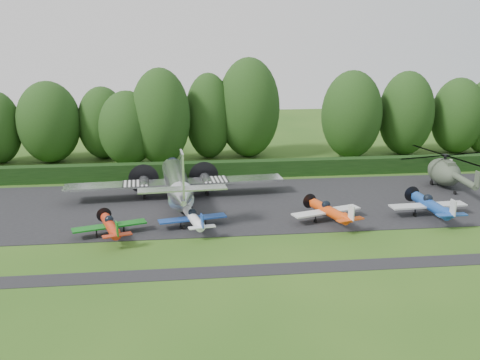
{
  "coord_description": "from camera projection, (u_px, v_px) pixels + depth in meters",
  "views": [
    {
      "loc": [
        -7.4,
        -42.34,
        17.13
      ],
      "look_at": [
        -1.3,
        10.46,
        2.5
      ],
      "focal_mm": 40.0,
      "sensor_mm": 36.0,
      "label": 1
    }
  ],
  "objects": [
    {
      "name": "hedgerow",
      "position": [
        241.0,
        177.0,
        66.03
      ],
      "size": [
        90.0,
        1.6,
        2.0
      ],
      "primitive_type": "cube",
      "color": "black",
      "rests_on": "ground"
    },
    {
      "name": "light_plane_white",
      "position": [
        194.0,
        218.0,
        48.23
      ],
      "size": [
        6.21,
        6.53,
        2.39
      ],
      "rotation": [
        0.0,
        0.0,
        -0.21
      ],
      "color": "white",
      "rests_on": "ground"
    },
    {
      "name": "tree_6",
      "position": [
        209.0,
        116.0,
        74.54
      ],
      "size": [
        6.61,
        6.61,
        11.95
      ],
      "color": "black",
      "rests_on": "ground"
    },
    {
      "name": "apron",
      "position": [
        253.0,
        204.0,
        55.49
      ],
      "size": [
        70.0,
        18.0,
        0.01
      ],
      "primitive_type": "cube",
      "color": "black",
      "rests_on": "ground"
    },
    {
      "name": "tree_8",
      "position": [
        458.0,
        116.0,
        77.82
      ],
      "size": [
        7.6,
        7.6,
        11.03
      ],
      "color": "black",
      "rests_on": "ground"
    },
    {
      "name": "taxiway_verge",
      "position": [
        282.0,
        269.0,
        40.17
      ],
      "size": [
        70.0,
        2.0,
        0.0
      ],
      "primitive_type": "cube",
      "color": "black",
      "rests_on": "ground"
    },
    {
      "name": "light_plane_blue",
      "position": [
        431.0,
        205.0,
        51.24
      ],
      "size": [
        7.56,
        7.95,
        2.91
      ],
      "rotation": [
        0.0,
        0.0,
        -0.06
      ],
      "color": "navy",
      "rests_on": "ground"
    },
    {
      "name": "tree_0",
      "position": [
        406.0,
        114.0,
        76.49
      ],
      "size": [
        7.8,
        7.8,
        12.07
      ],
      "color": "black",
      "rests_on": "ground"
    },
    {
      "name": "light_plane_red",
      "position": [
        111.0,
        226.0,
        46.3
      ],
      "size": [
        6.38,
        6.71,
        2.45
      ],
      "rotation": [
        0.0,
        0.0,
        -0.3
      ],
      "color": "#B72A10",
      "rests_on": "ground"
    },
    {
      "name": "ground",
      "position": [
        269.0,
        240.0,
        45.92
      ],
      "size": [
        160.0,
        160.0,
        0.0
      ],
      "primitive_type": "plane",
      "color": "#264D15",
      "rests_on": "ground"
    },
    {
      "name": "tree_10",
      "position": [
        49.0,
        122.0,
        72.07
      ],
      "size": [
        8.41,
        8.41,
        11.07
      ],
      "color": "black",
      "rests_on": "ground"
    },
    {
      "name": "transport_plane",
      "position": [
        176.0,
        182.0,
        55.8
      ],
      "size": [
        23.21,
        17.8,
        7.44
      ],
      "rotation": [
        0.0,
        0.0,
        -0.07
      ],
      "color": "silver",
      "rests_on": "ground"
    },
    {
      "name": "tree_5",
      "position": [
        249.0,
        108.0,
        75.03
      ],
      "size": [
        8.76,
        8.76,
        14.01
      ],
      "color": "black",
      "rests_on": "ground"
    },
    {
      "name": "tree_9",
      "position": [
        103.0,
        123.0,
        74.37
      ],
      "size": [
        6.88,
        6.88,
        10.13
      ],
      "color": "black",
      "rests_on": "ground"
    },
    {
      "name": "tree_11",
      "position": [
        127.0,
        128.0,
        70.6
      ],
      "size": [
        7.49,
        7.49,
        9.97
      ],
      "color": "black",
      "rests_on": "ground"
    },
    {
      "name": "helicopter",
      "position": [
        444.0,
        170.0,
        61.05
      ],
      "size": [
        11.9,
        13.94,
        3.83
      ],
      "rotation": [
        0.0,
        0.0,
        0.05
      ],
      "color": "#3D4938",
      "rests_on": "ground"
    },
    {
      "name": "tree_3",
      "position": [
        161.0,
        117.0,
        70.43
      ],
      "size": [
        7.82,
        7.82,
        12.9
      ],
      "color": "black",
      "rests_on": "ground"
    },
    {
      "name": "tree_7",
      "position": [
        352.0,
        115.0,
        74.63
      ],
      "size": [
        8.43,
        8.43,
        12.29
      ],
      "color": "black",
      "rests_on": "ground"
    },
    {
      "name": "sign_board",
      "position": [
        440.0,
        163.0,
        68.07
      ],
      "size": [
        3.04,
        0.11,
        1.71
      ],
      "rotation": [
        0.0,
        0.0,
        0.27
      ],
      "color": "#3F3326",
      "rests_on": "ground"
    },
    {
      "name": "light_plane_orange",
      "position": [
        329.0,
        211.0,
        49.85
      ],
      "size": [
        6.93,
        7.29,
        2.66
      ],
      "rotation": [
        0.0,
        0.0,
        -0.31
      ],
      "color": "#D4400C",
      "rests_on": "ground"
    }
  ]
}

